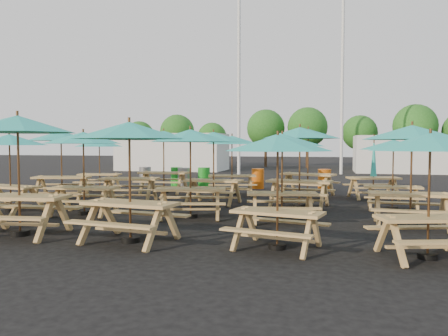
% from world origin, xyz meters
% --- Properties ---
extents(ground, '(120.00, 120.00, 0.00)m').
position_xyz_m(ground, '(0.00, 0.00, 0.00)').
color(ground, black).
rests_on(ground, ground).
extents(picnic_unit_1, '(2.42, 2.42, 2.26)m').
position_xyz_m(picnic_unit_1, '(-5.25, -3.06, 1.96)').
color(picnic_unit_1, '#B1864E').
rests_on(picnic_unit_1, ground).
extents(picnic_unit_2, '(2.80, 2.80, 2.45)m').
position_xyz_m(picnic_unit_2, '(-5.52, -0.16, 2.13)').
color(picnic_unit_2, '#B1864E').
rests_on(picnic_unit_2, ground).
extents(picnic_unit_3, '(2.35, 2.35, 2.19)m').
position_xyz_m(picnic_unit_3, '(-5.63, 2.67, 1.90)').
color(picnic_unit_3, '#B1864E').
rests_on(picnic_unit_3, ground).
extents(picnic_unit_4, '(2.61, 2.61, 2.57)m').
position_xyz_m(picnic_unit_4, '(-2.71, -5.86, 2.24)').
color(picnic_unit_4, '#B1864E').
rests_on(picnic_unit_4, ground).
extents(picnic_unit_5, '(2.38, 2.38, 2.31)m').
position_xyz_m(picnic_unit_5, '(-2.91, -3.02, 2.01)').
color(picnic_unit_5, '#B1864E').
rests_on(picnic_unit_5, ground).
extents(picnic_unit_6, '(2.62, 2.62, 2.47)m').
position_xyz_m(picnic_unit_6, '(-2.86, -0.28, 2.15)').
color(picnic_unit_6, '#B1864E').
rests_on(picnic_unit_6, ground).
extents(picnic_unit_7, '(2.41, 2.41, 2.53)m').
position_xyz_m(picnic_unit_7, '(-2.79, 2.71, 2.19)').
color(picnic_unit_7, '#B1864E').
rests_on(picnic_unit_7, ground).
extents(picnic_unit_8, '(2.53, 2.53, 2.41)m').
position_xyz_m(picnic_unit_8, '(-0.14, -5.90, 2.09)').
color(picnic_unit_8, '#B1864E').
rests_on(picnic_unit_8, ground).
extents(picnic_unit_9, '(2.66, 2.66, 2.36)m').
position_xyz_m(picnic_unit_9, '(0.12, -2.83, 2.05)').
color(picnic_unit_9, '#B1864E').
rests_on(picnic_unit_9, ground).
extents(picnic_unit_10, '(2.40, 2.40, 2.38)m').
position_xyz_m(picnic_unit_10, '(0.02, -0.04, 2.06)').
color(picnic_unit_10, '#B1864E').
rests_on(picnic_unit_10, ground).
extents(picnic_unit_11, '(2.63, 2.63, 2.31)m').
position_xyz_m(picnic_unit_11, '(0.06, 2.59, 2.01)').
color(picnic_unit_11, '#B1864E').
rests_on(picnic_unit_11, ground).
extents(picnic_unit_12, '(2.38, 2.38, 2.13)m').
position_xyz_m(picnic_unit_12, '(2.76, -5.79, 1.85)').
color(picnic_unit_12, '#B1864E').
rests_on(picnic_unit_12, ground).
extents(picnic_unit_13, '(2.41, 2.41, 2.23)m').
position_xyz_m(picnic_unit_13, '(2.55, -2.91, 1.93)').
color(picnic_unit_13, '#B1864E').
rests_on(picnic_unit_13, ground).
extents(picnic_unit_14, '(2.65, 2.65, 2.50)m').
position_xyz_m(picnic_unit_14, '(2.81, -0.18, 2.17)').
color(picnic_unit_14, '#B1864E').
rests_on(picnic_unit_14, ground).
extents(picnic_unit_15, '(2.99, 2.99, 2.55)m').
position_xyz_m(picnic_unit_15, '(2.92, 2.95, 2.22)').
color(picnic_unit_15, '#B1864E').
rests_on(picnic_unit_15, ground).
extents(picnic_unit_16, '(2.48, 2.48, 2.15)m').
position_xyz_m(picnic_unit_16, '(5.32, -5.90, 1.86)').
color(picnic_unit_16, '#B1864E').
rests_on(picnic_unit_16, ground).
extents(picnic_unit_17, '(2.36, 2.36, 2.41)m').
position_xyz_m(picnic_unit_17, '(5.56, -2.89, 2.10)').
color(picnic_unit_17, '#B1864E').
rests_on(picnic_unit_17, ground).
extents(picnic_unit_18, '(2.07, 2.07, 2.10)m').
position_xyz_m(picnic_unit_18, '(5.55, 0.01, 1.83)').
color(picnic_unit_18, '#B1864E').
rests_on(picnic_unit_18, ground).
extents(picnic_unit_19, '(2.14, 1.97, 2.31)m').
position_xyz_m(picnic_unit_19, '(5.25, 2.67, 0.95)').
color(picnic_unit_19, '#B1864E').
rests_on(picnic_unit_19, ground).
extents(waste_bin_0, '(0.55, 0.55, 0.89)m').
position_xyz_m(waste_bin_0, '(-4.84, 5.52, 0.44)').
color(waste_bin_0, gray).
rests_on(waste_bin_0, ground).
extents(waste_bin_1, '(0.55, 0.55, 0.89)m').
position_xyz_m(waste_bin_1, '(-3.26, 5.57, 0.44)').
color(waste_bin_1, '#1B9822').
rests_on(waste_bin_1, ground).
extents(waste_bin_2, '(0.55, 0.55, 0.89)m').
position_xyz_m(waste_bin_2, '(-2.80, 5.23, 0.44)').
color(waste_bin_2, gray).
rests_on(waste_bin_2, ground).
extents(waste_bin_3, '(0.55, 0.55, 0.89)m').
position_xyz_m(waste_bin_3, '(-1.92, 5.54, 0.44)').
color(waste_bin_3, '#1B9822').
rests_on(waste_bin_3, ground).
extents(waste_bin_4, '(0.55, 0.55, 0.89)m').
position_xyz_m(waste_bin_4, '(0.64, 5.28, 0.44)').
color(waste_bin_4, '#D2570C').
rests_on(waste_bin_4, ground).
extents(waste_bin_5, '(0.55, 0.55, 0.89)m').
position_xyz_m(waste_bin_5, '(3.51, 5.46, 0.44)').
color(waste_bin_5, '#D2570C').
rests_on(waste_bin_5, ground).
extents(mast_0, '(0.20, 0.20, 12.00)m').
position_xyz_m(mast_0, '(-2.00, 14.00, 6.00)').
color(mast_0, silver).
rests_on(mast_0, ground).
extents(mast_1, '(0.20, 0.20, 12.00)m').
position_xyz_m(mast_1, '(4.50, 16.00, 6.00)').
color(mast_1, silver).
rests_on(mast_1, ground).
extents(event_tent_0, '(8.00, 4.00, 2.80)m').
position_xyz_m(event_tent_0, '(-8.00, 18.00, 1.40)').
color(event_tent_0, silver).
rests_on(event_tent_0, ground).
extents(event_tent_1, '(7.00, 4.00, 2.60)m').
position_xyz_m(event_tent_1, '(9.00, 19.00, 1.30)').
color(event_tent_1, silver).
rests_on(event_tent_1, ground).
extents(tree_0, '(2.80, 2.80, 4.24)m').
position_xyz_m(tree_0, '(-14.07, 25.25, 2.83)').
color(tree_0, '#382314').
rests_on(tree_0, ground).
extents(tree_1, '(3.11, 3.11, 4.72)m').
position_xyz_m(tree_1, '(-9.74, 23.90, 3.15)').
color(tree_1, '#382314').
rests_on(tree_1, ground).
extents(tree_2, '(2.59, 2.59, 3.93)m').
position_xyz_m(tree_2, '(-6.39, 23.65, 2.62)').
color(tree_2, '#382314').
rests_on(tree_2, ground).
extents(tree_3, '(3.36, 3.36, 5.09)m').
position_xyz_m(tree_3, '(-1.75, 24.72, 3.41)').
color(tree_3, '#382314').
rests_on(tree_3, ground).
extents(tree_4, '(3.41, 3.41, 5.17)m').
position_xyz_m(tree_4, '(1.90, 24.26, 3.46)').
color(tree_4, '#382314').
rests_on(tree_4, ground).
extents(tree_5, '(2.94, 2.94, 4.45)m').
position_xyz_m(tree_5, '(6.22, 24.67, 2.97)').
color(tree_5, '#382314').
rests_on(tree_5, ground).
extents(tree_6, '(3.38, 3.38, 5.13)m').
position_xyz_m(tree_6, '(10.23, 22.90, 3.43)').
color(tree_6, '#382314').
rests_on(tree_6, ground).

